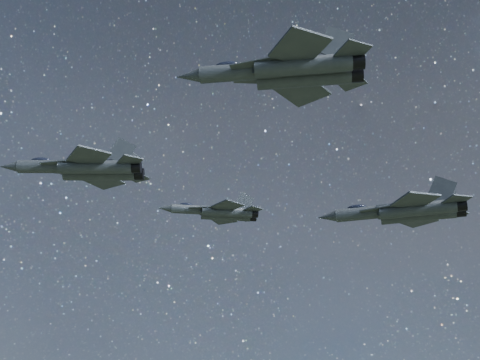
{
  "coord_description": "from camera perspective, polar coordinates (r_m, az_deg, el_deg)",
  "views": [
    {
      "loc": [
        0.12,
        -65.03,
        125.42
      ],
      "look_at": [
        -1.02,
        -1.71,
        152.6
      ],
      "focal_mm": 42.0,
      "sensor_mm": 36.0,
      "label": 1
    }
  ],
  "objects": [
    {
      "name": "jet_lead",
      "position": [
        68.66,
        -15.39,
        1.14
      ],
      "size": [
        17.62,
        12.55,
        4.49
      ],
      "rotation": [
        0.0,
        0.0,
        0.02
      ],
      "color": "#30383C"
    },
    {
      "name": "jet_left",
      "position": [
        87.86,
        -2.23,
        -3.27
      ],
      "size": [
        16.39,
        11.35,
        4.12
      ],
      "rotation": [
        0.0,
        0.0,
        0.16
      ],
      "color": "#30383C"
    },
    {
      "name": "jet_right",
      "position": [
        50.65,
        4.86,
        11.01
      ],
      "size": [
        17.6,
        12.3,
        4.43
      ],
      "rotation": [
        0.0,
        0.0,
        -0.11
      ],
      "color": "#30383C"
    },
    {
      "name": "jet_slot",
      "position": [
        75.98,
        16.4,
        -3.04
      ],
      "size": [
        19.84,
        13.41,
        5.0
      ],
      "rotation": [
        0.0,
        0.0,
        -0.28
      ],
      "color": "#30383C"
    }
  ]
}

